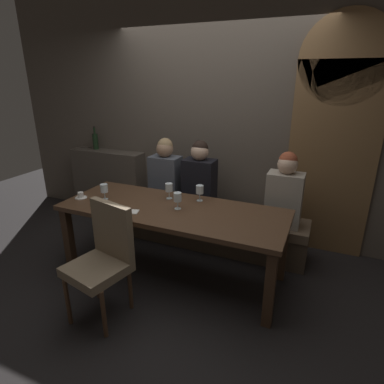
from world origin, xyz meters
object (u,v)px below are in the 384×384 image
(banquette_bench, at_px, (199,226))
(chair_near_side, at_px, (104,254))
(espresso_cup, at_px, (81,196))
(dining_table, at_px, (172,216))
(wine_bottle_dark_red, at_px, (95,141))
(diner_redhead, at_px, (166,173))
(diner_far_end, at_px, (285,192))
(wine_glass_near_left, at_px, (104,189))
(wine_glass_far_right, at_px, (178,198))
(wine_glass_center_back, at_px, (169,188))
(dessert_plate, at_px, (105,206))
(diner_bearded, at_px, (200,178))
(wine_glass_far_left, at_px, (200,190))

(banquette_bench, distance_m, chair_near_side, 1.49)
(espresso_cup, bearing_deg, banquette_bench, 40.27)
(dining_table, bearing_deg, wine_bottle_dark_red, 148.82)
(diner_redhead, xyz_separation_m, diner_far_end, (1.41, -0.06, -0.01))
(chair_near_side, distance_m, diner_far_end, 1.88)
(wine_glass_near_left, relative_size, wine_glass_far_right, 1.00)
(wine_glass_center_back, xyz_separation_m, dessert_plate, (-0.46, -0.46, -0.10))
(wine_glass_near_left, bearing_deg, wine_glass_far_right, 4.98)
(wine_bottle_dark_red, xyz_separation_m, wine_glass_far_right, (1.81, -1.06, -0.22))
(diner_bearded, relative_size, espresso_cup, 6.83)
(diner_bearded, height_order, wine_glass_near_left, diner_bearded)
(wine_glass_far_left, distance_m, dessert_plate, 0.94)
(dining_table, height_order, wine_bottle_dark_red, wine_bottle_dark_red)
(chair_near_side, bearing_deg, wine_bottle_dark_red, 129.68)
(wine_glass_far_right, relative_size, wine_glass_center_back, 1.00)
(chair_near_side, bearing_deg, espresso_cup, 141.25)
(wine_glass_far_right, bearing_deg, banquette_bench, 94.80)
(banquette_bench, relative_size, wine_glass_near_left, 15.24)
(banquette_bench, distance_m, dessert_plate, 1.24)
(diner_bearded, bearing_deg, espresso_cup, -139.02)
(dining_table, relative_size, diner_far_end, 2.80)
(banquette_bench, relative_size, dessert_plate, 13.16)
(dining_table, bearing_deg, chair_near_side, -110.62)
(wine_glass_center_back, bearing_deg, dining_table, -56.29)
(wine_glass_center_back, xyz_separation_m, espresso_cup, (-0.85, -0.36, -0.09))
(chair_near_side, xyz_separation_m, wine_glass_far_left, (0.44, 1.00, 0.29))
(diner_redhead, distance_m, wine_glass_far_right, 0.89)
(wine_glass_far_left, bearing_deg, dessert_plate, -145.63)
(diner_redhead, xyz_separation_m, wine_bottle_dark_red, (-1.29, 0.33, 0.24))
(diner_bearded, distance_m, diner_far_end, 0.96)
(diner_bearded, relative_size, wine_glass_far_right, 5.00)
(dessert_plate, bearing_deg, diner_redhead, 81.62)
(diner_redhead, xyz_separation_m, diner_bearded, (0.45, -0.01, 0.00))
(diner_far_end, distance_m, wine_glass_far_right, 1.12)
(diner_bearded, height_order, wine_bottle_dark_red, wine_bottle_dark_red)
(chair_near_side, relative_size, wine_glass_far_right, 5.98)
(dining_table, xyz_separation_m, chair_near_side, (-0.27, -0.72, -0.09))
(dining_table, height_order, banquette_bench, dining_table)
(diner_far_end, xyz_separation_m, dessert_plate, (-1.56, -0.92, -0.07))
(dining_table, relative_size, diner_bearded, 2.68)
(chair_near_side, height_order, dessert_plate, chair_near_side)
(banquette_bench, height_order, wine_bottle_dark_red, wine_bottle_dark_red)
(dining_table, distance_m, diner_bearded, 0.74)
(wine_glass_far_right, xyz_separation_m, wine_glass_center_back, (-0.20, 0.22, -0.00))
(wine_glass_near_left, bearing_deg, dessert_plate, -51.10)
(wine_glass_far_left, distance_m, wine_glass_far_right, 0.30)
(chair_near_side, height_order, espresso_cup, chair_near_side)
(banquette_bench, relative_size, diner_far_end, 3.18)
(dining_table, relative_size, wine_bottle_dark_red, 6.75)
(diner_redhead, relative_size, wine_glass_center_back, 4.94)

